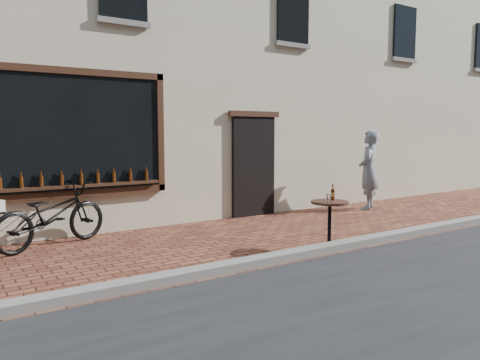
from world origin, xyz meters
TOP-DOWN VIEW (x-y plane):
  - ground at (0.00, 0.00)m, footprint 90.00×90.00m
  - kerb at (0.00, 0.20)m, footprint 90.00×0.25m
  - shop_building at (0.00, 6.50)m, footprint 28.00×6.20m
  - cargo_bicycle at (-2.53, 2.93)m, footprint 2.37×1.44m
  - bistro_table at (1.19, 0.35)m, footprint 0.60×0.60m
  - pedestrian at (4.75, 2.65)m, footprint 0.83×0.78m

SIDE VIEW (x-z plane):
  - ground at x=0.00m, z-range 0.00..0.00m
  - kerb at x=0.00m, z-range 0.00..0.12m
  - cargo_bicycle at x=-2.53m, z-range -0.03..1.10m
  - bistro_table at x=1.19m, z-range 0.03..1.06m
  - pedestrian at x=4.75m, z-range 0.00..1.91m
  - shop_building at x=0.00m, z-range 0.00..10.00m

